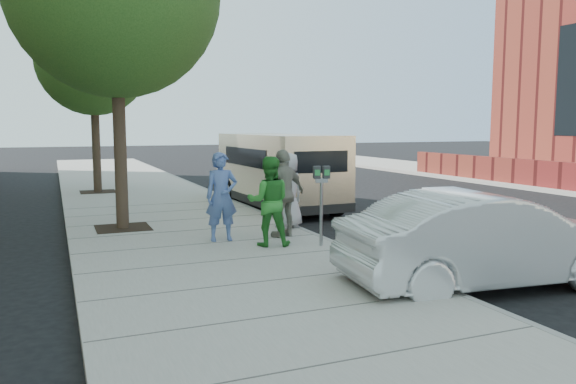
# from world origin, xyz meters

# --- Properties ---
(ground) EXTENTS (120.00, 120.00, 0.00)m
(ground) POSITION_xyz_m (0.00, 0.00, 0.00)
(ground) COLOR black
(ground) RESTS_ON ground
(sidewalk) EXTENTS (5.00, 60.00, 0.15)m
(sidewalk) POSITION_xyz_m (-1.00, 0.00, 0.07)
(sidewalk) COLOR gray
(sidewalk) RESTS_ON ground
(curb_face) EXTENTS (0.12, 60.00, 0.16)m
(curb_face) POSITION_xyz_m (1.44, 0.00, 0.07)
(curb_face) COLOR gray
(curb_face) RESTS_ON ground
(tree_far) EXTENTS (3.92, 3.80, 6.49)m
(tree_far) POSITION_xyz_m (-2.25, 10.00, 4.88)
(tree_far) COLOR black
(tree_far) RESTS_ON sidewalk
(parking_meter) EXTENTS (0.34, 0.18, 1.55)m
(parking_meter) POSITION_xyz_m (1.05, -1.05, 1.28)
(parking_meter) COLOR gray
(parking_meter) RESTS_ON sidewalk
(van) EXTENTS (2.17, 6.03, 2.21)m
(van) POSITION_xyz_m (2.49, 4.89, 1.17)
(van) COLOR beige
(van) RESTS_ON ground
(sedan) EXTENTS (4.64, 2.02, 1.48)m
(sedan) POSITION_xyz_m (2.35, -4.11, 0.74)
(sedan) COLOR silver
(sedan) RESTS_ON ground
(person_officer) EXTENTS (0.68, 0.47, 1.80)m
(person_officer) POSITION_xyz_m (-0.60, 0.16, 1.05)
(person_officer) COLOR #4F69A9
(person_officer) RESTS_ON sidewalk
(person_green_shirt) EXTENTS (1.01, 0.89, 1.74)m
(person_green_shirt) POSITION_xyz_m (0.12, -0.66, 1.02)
(person_green_shirt) COLOR #2C862D
(person_green_shirt) RESTS_ON sidewalk
(person_gray_shirt) EXTENTS (0.97, 0.78, 1.72)m
(person_gray_shirt) POSITION_xyz_m (1.20, 0.97, 1.01)
(person_gray_shirt) COLOR #B4B5B7
(person_gray_shirt) RESTS_ON sidewalk
(person_striped_polo) EXTENTS (1.17, 0.81, 1.84)m
(person_striped_polo) POSITION_xyz_m (0.72, 0.04, 1.07)
(person_striped_polo) COLOR gray
(person_striped_polo) RESTS_ON sidewalk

